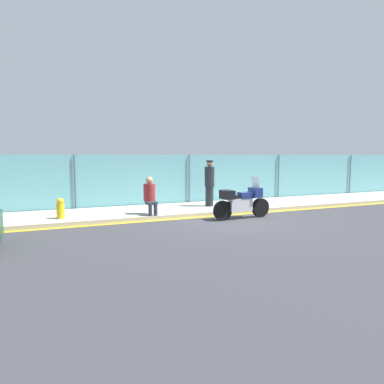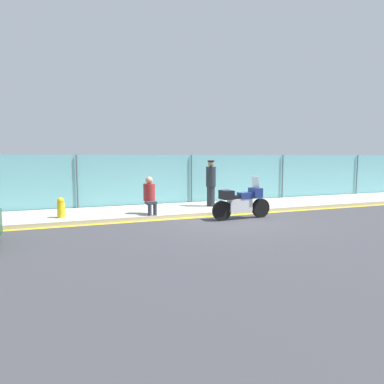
% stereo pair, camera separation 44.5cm
% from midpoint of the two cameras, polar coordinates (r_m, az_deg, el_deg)
% --- Properties ---
extents(ground_plane, '(120.00, 120.00, 0.00)m').
position_cam_midpoint_polar(ground_plane, '(11.84, 5.59, -4.66)').
color(ground_plane, '#38383D').
extents(sidewalk, '(35.75, 2.87, 0.14)m').
position_cam_midpoint_polar(sidewalk, '(13.96, 0.86, -2.71)').
color(sidewalk, '#ADA89E').
rests_on(sidewalk, ground_plane).
extents(curb_paint_stripe, '(35.75, 0.18, 0.01)m').
position_cam_midpoint_polar(curb_paint_stripe, '(12.61, 3.67, -3.97)').
color(curb_paint_stripe, gold).
rests_on(curb_paint_stripe, ground_plane).
extents(storefront_fence, '(33.96, 0.17, 2.24)m').
position_cam_midpoint_polar(storefront_fence, '(15.25, -1.45, 2.00)').
color(storefront_fence, '#6BB2B7').
rests_on(storefront_fence, ground_plane).
extents(motorcycle, '(2.26, 0.56, 1.49)m').
position_cam_midpoint_polar(motorcycle, '(12.03, 7.23, -1.61)').
color(motorcycle, black).
rests_on(motorcycle, ground_plane).
extents(officer_standing, '(0.40, 0.40, 1.87)m').
position_cam_midpoint_polar(officer_standing, '(13.98, 2.02, 1.55)').
color(officer_standing, '#1E2328').
rests_on(officer_standing, sidewalk).
extents(person_seated_on_curb, '(0.42, 0.70, 1.33)m').
position_cam_midpoint_polar(person_seated_on_curb, '(12.13, -8.08, -0.29)').
color(person_seated_on_curb, '#2D3342').
rests_on(person_seated_on_curb, sidewalk).
extents(fire_hydrant, '(0.25, 0.31, 0.68)m').
position_cam_midpoint_polar(fire_hydrant, '(12.13, -22.07, -2.55)').
color(fire_hydrant, gold).
rests_on(fire_hydrant, sidewalk).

